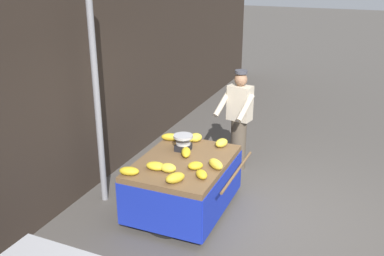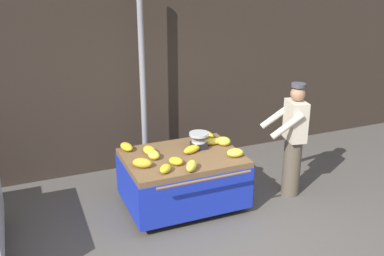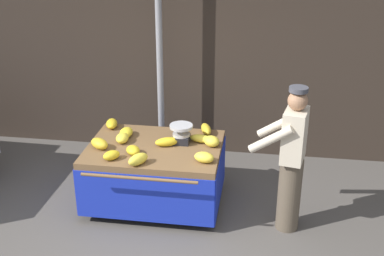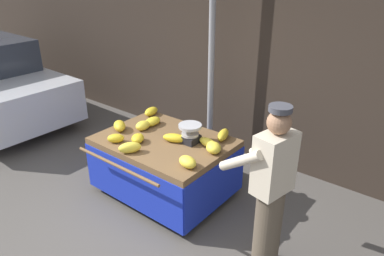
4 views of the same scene
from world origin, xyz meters
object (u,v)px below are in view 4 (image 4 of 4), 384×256
(banana_bunch_3, at_px, (188,162))
(banana_bunch_8, at_px, (138,138))
(banana_cart, at_px, (164,154))
(vendor_person, at_px, (270,191))
(banana_bunch_5, at_px, (143,125))
(banana_bunch_9, at_px, (152,122))
(banana_bunch_0, at_px, (174,138))
(banana_bunch_11, at_px, (214,148))
(street_pole, at_px, (211,56))
(banana_bunch_2, at_px, (120,126))
(banana_bunch_1, at_px, (223,135))
(banana_bunch_10, at_px, (151,111))
(weighing_scale, at_px, (190,133))
(banana_bunch_4, at_px, (116,138))
(banana_bunch_6, at_px, (130,148))
(banana_bunch_7, at_px, (208,143))

(banana_bunch_3, bearing_deg, banana_bunch_8, 175.09)
(banana_cart, relative_size, vendor_person, 0.94)
(banana_bunch_5, bearing_deg, banana_bunch_9, 90.65)
(banana_bunch_3, relative_size, banana_bunch_5, 1.07)
(banana_cart, height_order, vendor_person, vendor_person)
(banana_bunch_0, bearing_deg, banana_bunch_11, 7.69)
(banana_bunch_5, relative_size, vendor_person, 0.12)
(street_pole, xyz_separation_m, banana_bunch_8, (-0.02, -1.47, -0.73))
(banana_cart, relative_size, banana_bunch_5, 7.61)
(banana_bunch_0, relative_size, vendor_person, 0.17)
(banana_bunch_3, bearing_deg, street_pole, 117.90)
(street_pole, relative_size, banana_bunch_5, 14.77)
(street_pole, distance_m, banana_bunch_2, 1.62)
(banana_bunch_1, relative_size, banana_bunch_10, 1.13)
(banana_bunch_8, bearing_deg, banana_bunch_1, 43.10)
(weighing_scale, xyz_separation_m, banana_bunch_2, (-0.93, -0.30, -0.06))
(banana_bunch_4, bearing_deg, banana_cart, 46.43)
(banana_bunch_0, xyz_separation_m, banana_bunch_6, (-0.22, -0.52, 0.01))
(banana_bunch_2, height_order, banana_bunch_4, banana_bunch_2)
(vendor_person, bearing_deg, banana_bunch_2, 176.49)
(banana_bunch_10, height_order, vendor_person, vendor_person)
(banana_cart, height_order, banana_bunch_1, banana_bunch_1)
(banana_bunch_3, xyz_separation_m, banana_bunch_7, (-0.10, 0.51, -0.01))
(banana_bunch_3, bearing_deg, banana_bunch_10, 148.97)
(banana_bunch_5, bearing_deg, street_pole, 78.91)
(street_pole, height_order, banana_bunch_0, street_pole)
(weighing_scale, bearing_deg, banana_bunch_6, -120.85)
(banana_bunch_1, distance_m, vendor_person, 1.28)
(banana_bunch_6, bearing_deg, banana_bunch_11, 38.25)
(weighing_scale, bearing_deg, banana_bunch_7, 11.91)
(street_pole, relative_size, banana_bunch_4, 15.67)
(street_pole, distance_m, banana_bunch_11, 1.58)
(weighing_scale, distance_m, banana_bunch_0, 0.20)
(banana_bunch_1, xyz_separation_m, banana_bunch_9, (-0.98, -0.24, -0.00))
(weighing_scale, relative_size, banana_bunch_2, 1.08)
(banana_cart, height_order, banana_bunch_11, banana_bunch_11)
(banana_cart, xyz_separation_m, banana_bunch_11, (0.68, 0.10, 0.27))
(banana_bunch_5, bearing_deg, banana_bunch_2, -138.00)
(weighing_scale, relative_size, banana_bunch_8, 1.40)
(banana_bunch_9, distance_m, banana_bunch_11, 1.09)
(banana_bunch_11, bearing_deg, banana_bunch_1, 107.29)
(banana_bunch_3, bearing_deg, banana_bunch_4, -174.79)
(banana_bunch_1, xyz_separation_m, banana_bunch_5, (-0.97, -0.42, 0.00))
(banana_bunch_5, bearing_deg, vendor_person, -9.55)
(weighing_scale, xyz_separation_m, banana_bunch_3, (0.34, -0.46, -0.06))
(banana_bunch_1, distance_m, banana_bunch_4, 1.31)
(banana_bunch_6, relative_size, banana_bunch_11, 1.30)
(banana_bunch_8, bearing_deg, banana_bunch_4, -140.93)
(banana_bunch_9, distance_m, banana_bunch_10, 0.36)
(banana_bunch_6, bearing_deg, banana_bunch_9, 115.23)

